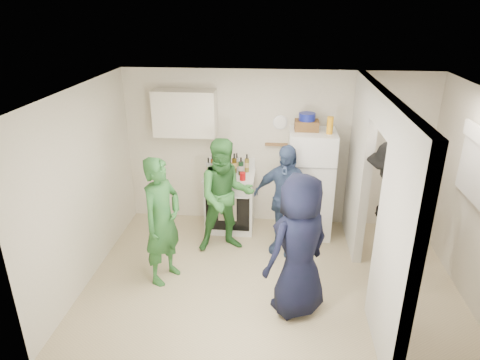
# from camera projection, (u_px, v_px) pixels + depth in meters

# --- Properties ---
(floor) EXTENTS (4.80, 4.80, 0.00)m
(floor) POSITION_uv_depth(u_px,v_px,m) (271.00, 279.00, 5.71)
(floor) COLOR #BFB086
(floor) RESTS_ON ground
(wall_back) EXTENTS (4.80, 0.00, 4.80)m
(wall_back) POSITION_uv_depth(u_px,v_px,m) (276.00, 150.00, 6.78)
(wall_back) COLOR silver
(wall_back) RESTS_ON floor
(wall_front) EXTENTS (4.80, 0.00, 4.80)m
(wall_front) POSITION_uv_depth(u_px,v_px,m) (269.00, 276.00, 3.66)
(wall_front) COLOR silver
(wall_front) RESTS_ON floor
(wall_left) EXTENTS (0.00, 3.40, 3.40)m
(wall_left) POSITION_uv_depth(u_px,v_px,m) (85.00, 187.00, 5.43)
(wall_left) COLOR silver
(wall_left) RESTS_ON floor
(wall_right) EXTENTS (0.00, 3.40, 3.40)m
(wall_right) POSITION_uv_depth(u_px,v_px,m) (478.00, 202.00, 5.02)
(wall_right) COLOR silver
(wall_right) RESTS_ON floor
(ceiling) EXTENTS (4.80, 4.80, 0.00)m
(ceiling) POSITION_uv_depth(u_px,v_px,m) (277.00, 92.00, 4.74)
(ceiling) COLOR white
(ceiling) RESTS_ON wall_back
(partition_pier_back) EXTENTS (0.12, 1.20, 2.50)m
(partition_pier_back) POSITION_uv_depth(u_px,v_px,m) (359.00, 165.00, 6.13)
(partition_pier_back) COLOR silver
(partition_pier_back) RESTS_ON floor
(partition_pier_front) EXTENTS (0.12, 1.20, 2.50)m
(partition_pier_front) POSITION_uv_depth(u_px,v_px,m) (396.00, 246.00, 4.11)
(partition_pier_front) COLOR silver
(partition_pier_front) RESTS_ON floor
(partition_header) EXTENTS (0.12, 1.00, 0.40)m
(partition_header) POSITION_uv_depth(u_px,v_px,m) (385.00, 112.00, 4.71)
(partition_header) COLOR silver
(partition_header) RESTS_ON partition_pier_back
(stove) EXTENTS (0.78, 0.65, 0.93)m
(stove) POSITION_uv_depth(u_px,v_px,m) (230.00, 201.00, 6.85)
(stove) COLOR white
(stove) RESTS_ON floor
(upper_cabinet) EXTENTS (0.95, 0.34, 0.70)m
(upper_cabinet) POSITION_uv_depth(u_px,v_px,m) (185.00, 113.00, 6.51)
(upper_cabinet) COLOR silver
(upper_cabinet) RESTS_ON wall_back
(fridge) EXTENTS (0.69, 0.67, 1.67)m
(fridge) POSITION_uv_depth(u_px,v_px,m) (310.00, 184.00, 6.57)
(fridge) COLOR white
(fridge) RESTS_ON floor
(wicker_basket) EXTENTS (0.35, 0.25, 0.15)m
(wicker_basket) POSITION_uv_depth(u_px,v_px,m) (307.00, 125.00, 6.27)
(wicker_basket) COLOR brown
(wicker_basket) RESTS_ON fridge
(blue_bowl) EXTENTS (0.24, 0.24, 0.11)m
(blue_bowl) POSITION_uv_depth(u_px,v_px,m) (307.00, 117.00, 6.22)
(blue_bowl) COLOR navy
(blue_bowl) RESTS_ON wicker_basket
(yellow_cup_stack_top) EXTENTS (0.09, 0.09, 0.25)m
(yellow_cup_stack_top) POSITION_uv_depth(u_px,v_px,m) (330.00, 125.00, 6.09)
(yellow_cup_stack_top) COLOR #F7A414
(yellow_cup_stack_top) RESTS_ON fridge
(wall_clock) EXTENTS (0.22, 0.02, 0.22)m
(wall_clock) POSITION_uv_depth(u_px,v_px,m) (280.00, 122.00, 6.59)
(wall_clock) COLOR white
(wall_clock) RESTS_ON wall_back
(spice_shelf) EXTENTS (0.35, 0.08, 0.03)m
(spice_shelf) POSITION_uv_depth(u_px,v_px,m) (276.00, 145.00, 6.70)
(spice_shelf) COLOR olive
(spice_shelf) RESTS_ON wall_back
(nook_window) EXTENTS (0.03, 0.70, 0.80)m
(nook_window) POSITION_uv_depth(u_px,v_px,m) (477.00, 164.00, 5.05)
(nook_window) COLOR black
(nook_window) RESTS_ON wall_right
(nook_window_frame) EXTENTS (0.04, 0.76, 0.86)m
(nook_window_frame) POSITION_uv_depth(u_px,v_px,m) (475.00, 164.00, 5.05)
(nook_window_frame) COLOR white
(nook_window_frame) RESTS_ON wall_right
(nook_valance) EXTENTS (0.04, 0.82, 0.18)m
(nook_valance) POSITION_uv_depth(u_px,v_px,m) (480.00, 135.00, 4.91)
(nook_valance) COLOR white
(nook_valance) RESTS_ON wall_right
(yellow_cup_stack_stove) EXTENTS (0.09, 0.09, 0.25)m
(yellow_cup_stack_stove) POSITION_uv_depth(u_px,v_px,m) (220.00, 172.00, 6.43)
(yellow_cup_stack_stove) COLOR #EDFF15
(yellow_cup_stack_stove) RESTS_ON stove
(red_cup) EXTENTS (0.09, 0.09, 0.12)m
(red_cup) POSITION_uv_depth(u_px,v_px,m) (243.00, 176.00, 6.44)
(red_cup) COLOR #AE0B0E
(red_cup) RESTS_ON stove
(person_green_left) EXTENTS (0.63, 0.74, 1.70)m
(person_green_left) POSITION_uv_depth(u_px,v_px,m) (162.00, 221.00, 5.42)
(person_green_left) COLOR #2E6729
(person_green_left) RESTS_ON floor
(person_green_center) EXTENTS (0.97, 0.85, 1.70)m
(person_green_center) POSITION_uv_depth(u_px,v_px,m) (226.00, 196.00, 6.11)
(person_green_center) COLOR #367A38
(person_green_center) RESTS_ON floor
(person_denim) EXTENTS (1.04, 0.73, 1.64)m
(person_denim) POSITION_uv_depth(u_px,v_px,m) (285.00, 200.00, 6.06)
(person_denim) COLOR #365577
(person_denim) RESTS_ON floor
(person_navy) EXTENTS (1.01, 0.96, 1.74)m
(person_navy) POSITION_uv_depth(u_px,v_px,m) (299.00, 246.00, 4.83)
(person_navy) COLOR black
(person_navy) RESTS_ON floor
(person_nook) EXTENTS (0.83, 1.29, 1.90)m
(person_nook) POSITION_uv_depth(u_px,v_px,m) (389.00, 214.00, 5.39)
(person_nook) COLOR black
(person_nook) RESTS_ON floor
(bottle_a) EXTENTS (0.06, 0.06, 0.28)m
(bottle_a) POSITION_uv_depth(u_px,v_px,m) (212.00, 163.00, 6.73)
(bottle_a) COLOR brown
(bottle_a) RESTS_ON stove
(bottle_b) EXTENTS (0.07, 0.07, 0.31)m
(bottle_b) POSITION_uv_depth(u_px,v_px,m) (217.00, 167.00, 6.54)
(bottle_b) COLOR #184A1A
(bottle_b) RESTS_ON stove
(bottle_c) EXTENTS (0.07, 0.07, 0.29)m
(bottle_c) POSITION_uv_depth(u_px,v_px,m) (226.00, 163.00, 6.74)
(bottle_c) COLOR silver
(bottle_c) RESTS_ON stove
(bottle_d) EXTENTS (0.08, 0.08, 0.28)m
(bottle_d) POSITION_uv_depth(u_px,v_px,m) (230.00, 167.00, 6.56)
(bottle_d) COLOR brown
(bottle_d) RESTS_ON stove
(bottle_e) EXTENTS (0.06, 0.06, 0.29)m
(bottle_e) POSITION_uv_depth(u_px,v_px,m) (237.00, 162.00, 6.77)
(bottle_e) COLOR #9EA9AF
(bottle_e) RESTS_ON stove
(bottle_f) EXTENTS (0.08, 0.08, 0.29)m
(bottle_f) POSITION_uv_depth(u_px,v_px,m) (241.00, 166.00, 6.60)
(bottle_f) COLOR black
(bottle_f) RESTS_ON stove
(bottle_g) EXTENTS (0.07, 0.07, 0.29)m
(bottle_g) POSITION_uv_depth(u_px,v_px,m) (247.00, 163.00, 6.73)
(bottle_g) COLOR olive
(bottle_g) RESTS_ON stove
(bottle_h) EXTENTS (0.07, 0.07, 0.31)m
(bottle_h) POSITION_uv_depth(u_px,v_px,m) (209.00, 167.00, 6.53)
(bottle_h) COLOR #AAAFB6
(bottle_h) RESTS_ON stove
(bottle_i) EXTENTS (0.07, 0.07, 0.32)m
(bottle_i) POSITION_uv_depth(u_px,v_px,m) (234.00, 163.00, 6.68)
(bottle_i) COLOR #503D0D
(bottle_i) RESTS_ON stove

